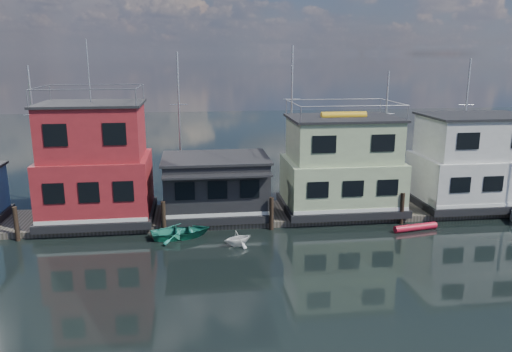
{
  "coord_description": "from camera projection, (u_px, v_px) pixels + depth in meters",
  "views": [
    {
      "loc": [
        -1.98,
        -21.68,
        11.33
      ],
      "look_at": [
        2.33,
        12.0,
        3.0
      ],
      "focal_mm": 35.0,
      "sensor_mm": 36.0,
      "label": 1
    }
  ],
  "objects": [
    {
      "name": "ground",
      "position": [
        240.0,
        298.0,
        23.83
      ],
      "size": [
        160.0,
        160.0,
        0.0
      ],
      "primitive_type": "plane",
      "color": "black",
      "rests_on": "ground"
    },
    {
      "name": "dock",
      "position": [
        223.0,
        215.0,
        35.34
      ],
      "size": [
        48.0,
        5.0,
        0.4
      ],
      "primitive_type": "cube",
      "color": "#595147",
      "rests_on": "ground"
    },
    {
      "name": "houseboat_red",
      "position": [
        96.0,
        165.0,
        33.37
      ],
      "size": [
        7.4,
        5.9,
        11.86
      ],
      "color": "black",
      "rests_on": "dock"
    },
    {
      "name": "houseboat_dark",
      "position": [
        216.0,
        185.0,
        34.74
      ],
      "size": [
        7.4,
        6.1,
        4.06
      ],
      "color": "black",
      "rests_on": "dock"
    },
    {
      "name": "houseboat_green",
      "position": [
        342.0,
        166.0,
        35.6
      ],
      "size": [
        8.4,
        5.9,
        7.03
      ],
      "color": "black",
      "rests_on": "dock"
    },
    {
      "name": "houseboat_white",
      "position": [
        473.0,
        162.0,
        36.83
      ],
      "size": [
        8.4,
        5.9,
        6.66
      ],
      "color": "black",
      "rests_on": "dock"
    },
    {
      "name": "pilings",
      "position": [
        221.0,
        216.0,
        32.39
      ],
      "size": [
        42.28,
        0.28,
        2.2
      ],
      "color": "#2D2116",
      "rests_on": "ground"
    },
    {
      "name": "background_masts",
      "position": [
        276.0,
        127.0,
        40.44
      ],
      "size": [
        36.4,
        0.16,
        12.0
      ],
      "color": "silver",
      "rests_on": "ground"
    },
    {
      "name": "red_kayak",
      "position": [
        415.0,
        227.0,
        32.82
      ],
      "size": [
        3.11,
        0.98,
        0.45
      ],
      "primitive_type": "cylinder",
      "rotation": [
        0.0,
        1.57,
        0.17
      ],
      "color": "red",
      "rests_on": "ground"
    },
    {
      "name": "dinghy_teal",
      "position": [
        181.0,
        231.0,
        31.58
      ],
      "size": [
        4.21,
        3.37,
        0.78
      ],
      "primitive_type": "imported",
      "rotation": [
        0.0,
        0.0,
        1.77
      ],
      "color": "#268E76",
      "rests_on": "ground"
    },
    {
      "name": "dinghy_white",
      "position": [
        238.0,
        238.0,
        30.19
      ],
      "size": [
        2.3,
        2.16,
        0.96
      ],
      "primitive_type": "imported",
      "rotation": [
        0.0,
        0.0,
        1.97
      ],
      "color": "white",
      "rests_on": "ground"
    }
  ]
}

